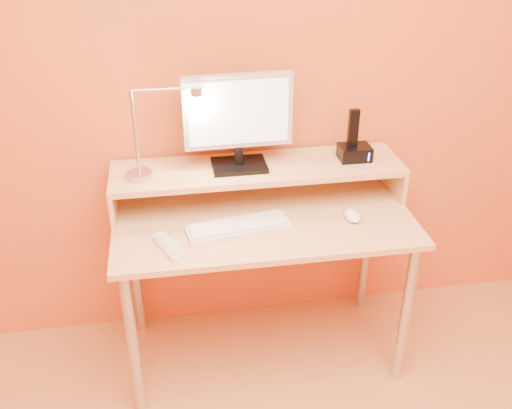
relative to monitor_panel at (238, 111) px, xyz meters
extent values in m
cube|color=#DB5720|center=(0.08, 0.16, 0.13)|extent=(3.00, 0.04, 2.50)
cylinder|color=#B7B7BC|center=(-0.47, -0.41, -0.77)|extent=(0.04, 0.04, 0.69)
cylinder|color=#B7B7BC|center=(0.63, -0.41, -0.77)|extent=(0.04, 0.04, 0.69)
cylinder|color=#B7B7BC|center=(-0.47, 0.09, -0.77)|extent=(0.04, 0.04, 0.69)
cylinder|color=#B7B7BC|center=(0.63, 0.09, -0.77)|extent=(0.04, 0.04, 0.69)
cube|color=tan|center=(0.08, -0.16, -0.41)|extent=(1.20, 0.60, 0.02)
cube|color=tan|center=(-0.51, -0.01, -0.33)|extent=(0.02, 0.30, 0.14)
cube|color=tan|center=(0.67, -0.01, -0.33)|extent=(0.02, 0.30, 0.14)
cube|color=tan|center=(0.08, -0.01, -0.25)|extent=(1.20, 0.30, 0.02)
cube|color=black|center=(0.00, -0.01, -0.23)|extent=(0.22, 0.16, 0.02)
cylinder|color=black|center=(0.00, -0.01, -0.19)|extent=(0.04, 0.04, 0.07)
cube|color=silver|center=(0.00, 0.00, 0.00)|extent=(0.43, 0.05, 0.29)
cube|color=black|center=(0.00, 0.02, 0.00)|extent=(0.39, 0.02, 0.25)
cube|color=white|center=(0.00, -0.02, 0.00)|extent=(0.39, 0.01, 0.26)
cylinder|color=#B7B7BC|center=(-0.40, -0.04, -0.23)|extent=(0.10, 0.10, 0.02)
cylinder|color=#B7B7BC|center=(-0.40, -0.04, -0.05)|extent=(0.01, 0.01, 0.33)
cylinder|color=#B7B7BC|center=(-0.28, -0.04, 0.12)|extent=(0.24, 0.01, 0.01)
cylinder|color=#B7B7BC|center=(-0.16, -0.04, 0.10)|extent=(0.04, 0.04, 0.03)
cylinder|color=#FFEAC6|center=(-0.16, -0.04, 0.09)|extent=(0.03, 0.03, 0.00)
cube|color=black|center=(0.49, -0.01, -0.21)|extent=(0.13, 0.10, 0.06)
cube|color=black|center=(0.47, -0.01, -0.10)|extent=(0.04, 0.03, 0.16)
cube|color=#292BEB|center=(0.53, -0.06, -0.21)|extent=(0.01, 0.00, 0.04)
cube|color=white|center=(-0.04, -0.24, -0.39)|extent=(0.41, 0.19, 0.02)
ellipsoid|color=white|center=(0.42, -0.23, -0.38)|extent=(0.06, 0.11, 0.04)
cube|color=white|center=(-0.31, -0.32, -0.39)|extent=(0.12, 0.19, 0.02)
camera|label=1|loc=(-0.28, -2.13, 0.80)|focal=40.72mm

